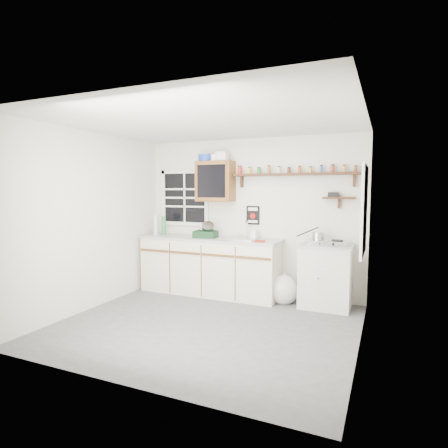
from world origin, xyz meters
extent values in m
cube|color=#4B4B4D|center=(0.00, 0.00, -0.01)|extent=(3.60, 3.20, 0.02)
cube|color=silver|center=(0.00, 0.00, 2.51)|extent=(3.60, 3.20, 0.02)
cube|color=beige|center=(-1.81, 0.00, 1.25)|extent=(0.02, 3.20, 2.50)
cube|color=beige|center=(1.81, 0.00, 1.25)|extent=(0.02, 3.20, 2.50)
cube|color=beige|center=(0.00, 1.61, 1.25)|extent=(3.60, 0.02, 2.50)
cube|color=beige|center=(0.00, -1.61, 1.25)|extent=(3.60, 0.02, 2.50)
cube|color=beige|center=(-0.58, 1.30, 0.44)|extent=(2.27, 0.60, 0.88)
cube|color=#95989C|center=(-0.58, 1.30, 0.90)|extent=(2.31, 0.62, 0.04)
cube|color=brown|center=(-1.44, 0.99, 0.70)|extent=(0.53, 0.02, 0.03)
cube|color=brown|center=(-0.87, 0.99, 0.70)|extent=(0.53, 0.02, 0.03)
cube|color=brown|center=(-0.30, 0.99, 0.70)|extent=(0.53, 0.02, 0.03)
cube|color=brown|center=(0.27, 0.99, 0.70)|extent=(0.53, 0.02, 0.03)
cube|color=#B9B9B2|center=(1.25, 1.33, 0.44)|extent=(0.70, 0.55, 0.88)
cube|color=#95989C|center=(1.25, 1.33, 0.90)|extent=(0.73, 0.57, 0.03)
cube|color=#AEAEB3|center=(-0.05, 1.30, 0.93)|extent=(0.52, 0.44, 0.03)
cylinder|color=#AEAEB3|center=(0.00, 1.46, 1.06)|extent=(0.02, 0.02, 0.28)
cylinder|color=#AEAEB3|center=(0.00, 1.40, 1.19)|extent=(0.02, 0.14, 0.02)
cube|color=#5B2F16|center=(-0.55, 1.45, 1.82)|extent=(0.60, 0.30, 0.65)
cube|color=black|center=(-0.55, 1.29, 1.82)|extent=(0.48, 0.02, 0.52)
cylinder|color=#193CA4|center=(-0.73, 1.45, 2.21)|extent=(0.24, 0.24, 0.11)
cube|color=white|center=(-0.43, 1.45, 2.22)|extent=(0.18, 0.15, 0.14)
cylinder|color=white|center=(-0.54, 1.40, 2.20)|extent=(0.12, 0.12, 0.10)
cube|color=black|center=(0.73, 1.51, 1.92)|extent=(1.91, 0.18, 0.04)
cube|color=black|center=(-0.13, 1.55, 1.82)|extent=(0.03, 0.10, 0.18)
cube|color=black|center=(1.58, 1.55, 1.82)|extent=(0.03, 0.10, 0.18)
cylinder|color=red|center=(-0.15, 1.51, 2.00)|extent=(0.06, 0.06, 0.11)
cylinder|color=black|center=(-0.15, 1.51, 2.06)|extent=(0.05, 0.05, 0.02)
cylinder|color=gold|center=(0.01, 1.51, 1.99)|extent=(0.05, 0.05, 0.10)
cylinder|color=black|center=(0.01, 1.51, 2.04)|extent=(0.04, 0.04, 0.02)
cylinder|color=#267226|center=(0.17, 1.51, 1.98)|extent=(0.06, 0.06, 0.08)
cylinder|color=black|center=(0.17, 1.51, 2.03)|extent=(0.05, 0.05, 0.02)
cylinder|color=#99591E|center=(0.33, 1.51, 1.99)|extent=(0.05, 0.05, 0.11)
cylinder|color=black|center=(0.33, 1.51, 2.06)|extent=(0.04, 0.04, 0.02)
cylinder|color=silver|center=(0.49, 1.51, 1.98)|extent=(0.05, 0.05, 0.09)
cylinder|color=black|center=(0.49, 1.51, 2.04)|extent=(0.04, 0.04, 0.02)
cylinder|color=#4C2614|center=(0.65, 1.51, 1.98)|extent=(0.05, 0.05, 0.07)
cylinder|color=black|center=(0.65, 1.51, 2.02)|extent=(0.05, 0.05, 0.02)
cylinder|color=#B24C19|center=(0.80, 1.51, 1.98)|extent=(0.05, 0.05, 0.09)
cylinder|color=black|center=(0.80, 1.51, 2.04)|extent=(0.04, 0.04, 0.02)
cylinder|color=gold|center=(0.96, 1.51, 1.98)|extent=(0.05, 0.05, 0.08)
cylinder|color=black|center=(0.96, 1.51, 2.02)|extent=(0.05, 0.05, 0.02)
cylinder|color=#334C8C|center=(1.12, 1.51, 1.99)|extent=(0.04, 0.04, 0.09)
cylinder|color=black|center=(1.12, 1.51, 2.04)|extent=(0.04, 0.04, 0.02)
cylinder|color=maroon|center=(1.28, 1.51, 1.99)|extent=(0.06, 0.06, 0.10)
cylinder|color=black|center=(1.28, 1.51, 2.04)|extent=(0.05, 0.05, 0.02)
cylinder|color=#BF8C3F|center=(1.44, 1.51, 1.98)|extent=(0.05, 0.05, 0.09)
cylinder|color=black|center=(1.44, 1.51, 2.04)|extent=(0.04, 0.04, 0.02)
cylinder|color=brown|center=(1.60, 1.51, 1.98)|extent=(0.05, 0.05, 0.08)
cylinder|color=black|center=(1.60, 1.51, 2.02)|extent=(0.04, 0.04, 0.02)
cube|color=black|center=(1.38, 1.52, 1.57)|extent=(0.45, 0.15, 0.03)
cube|color=black|center=(1.38, 1.56, 1.49)|extent=(0.03, 0.08, 0.14)
cube|color=black|center=(1.30, 1.52, 1.62)|extent=(0.14, 0.10, 0.07)
cube|color=black|center=(0.05, 1.59, 1.28)|extent=(0.22, 0.01, 0.30)
cube|color=white|center=(0.05, 1.58, 1.38)|extent=(0.16, 0.00, 0.05)
cylinder|color=#A50C0C|center=(0.05, 1.58, 1.27)|extent=(0.09, 0.01, 0.09)
cube|color=white|center=(0.05, 1.58, 1.18)|extent=(0.16, 0.00, 0.04)
cube|color=black|center=(-1.20, 1.59, 1.55)|extent=(0.85, 0.02, 0.90)
cube|color=silver|center=(-1.20, 1.59, 1.55)|extent=(0.93, 0.03, 0.98)
cube|color=black|center=(1.79, 0.55, 1.45)|extent=(0.02, 0.70, 1.00)
cube|color=silver|center=(1.79, 0.55, 1.45)|extent=(0.03, 0.78, 1.08)
cylinder|color=silver|center=(-1.59, 1.27, 1.08)|extent=(0.08, 0.08, 0.32)
cylinder|color=white|center=(-1.59, 1.27, 1.25)|extent=(0.04, 0.04, 0.03)
cylinder|color=#297C3D|center=(-1.47, 1.33, 1.08)|extent=(0.07, 0.07, 0.32)
cylinder|color=white|center=(-1.47, 1.33, 1.25)|extent=(0.04, 0.04, 0.03)
cube|color=black|center=(-0.65, 1.28, 0.97)|extent=(0.39, 0.31, 0.11)
cylinder|color=#AEAEB3|center=(-0.60, 1.28, 1.08)|extent=(0.28, 0.29, 0.22)
imported|color=silver|center=(0.13, 1.42, 1.01)|extent=(0.09, 0.10, 0.18)
cube|color=maroon|center=(0.32, 1.14, 0.93)|extent=(0.17, 0.15, 0.02)
cube|color=#AEAEB3|center=(1.27, 1.31, 0.94)|extent=(0.56, 0.34, 0.07)
cylinder|color=black|center=(1.14, 1.31, 0.98)|extent=(0.16, 0.16, 0.01)
cylinder|color=black|center=(1.40, 1.31, 0.98)|extent=(0.16, 0.16, 0.01)
cylinder|color=#AEAEB3|center=(1.14, 1.31, 1.03)|extent=(0.17, 0.17, 0.11)
cylinder|color=black|center=(0.96, 1.39, 1.07)|extent=(0.34, 0.08, 0.17)
ellipsoid|color=silver|center=(0.65, 1.27, 0.20)|extent=(0.42, 0.38, 0.44)
cone|color=silver|center=(0.67, 1.27, 0.40)|extent=(0.12, 0.12, 0.12)
camera|label=1|loc=(2.03, -4.09, 1.68)|focal=30.00mm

